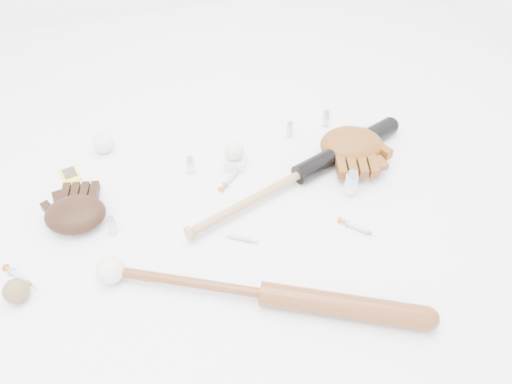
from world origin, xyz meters
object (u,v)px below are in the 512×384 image
object	(u,v)px
bat_dark	(300,174)
bat_wood	(264,294)
pedestal	(235,162)
glove_dark	(75,214)

from	to	relation	value
bat_dark	bat_wood	size ratio (longest dim) A/B	1.02
bat_wood	pedestal	xyz separation A→B (m)	(0.08, 0.56, -0.01)
bat_dark	bat_wood	world-z (taller)	bat_dark
bat_wood	pedestal	bearing A→B (deg)	110.21
bat_wood	bat_dark	bearing A→B (deg)	85.20
bat_wood	glove_dark	size ratio (longest dim) A/B	4.07
pedestal	bat_wood	bearing A→B (deg)	-97.76
glove_dark	bat_wood	bearing A→B (deg)	-31.04
bat_wood	glove_dark	bearing A→B (deg)	164.19
pedestal	bat_dark	bearing A→B (deg)	-36.82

